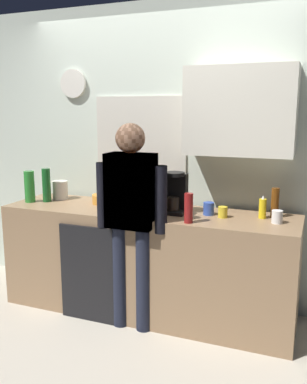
{
  "coord_description": "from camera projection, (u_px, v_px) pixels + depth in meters",
  "views": [
    {
      "loc": [
        1.29,
        -2.79,
        1.69
      ],
      "look_at": [
        0.08,
        0.25,
        1.05
      ],
      "focal_mm": 39.32,
      "sensor_mm": 36.0,
      "label": 1
    }
  ],
  "objects": [
    {
      "name": "cup_white_mug",
      "position": [
        277.0,
        217.0,
        3.05
      ],
      "size": [
        0.08,
        0.08,
        0.09
      ],
      "primitive_type": "cylinder",
      "color": "white",
      "rests_on": "kitchen_counter"
    },
    {
      "name": "bottle_clear_soda",
      "position": [
        30.0,
        187.0,
        3.74
      ],
      "size": [
        0.09,
        0.09,
        0.28
      ],
      "primitive_type": "cylinder",
      "color": "#2D8C33",
      "rests_on": "kitchen_counter"
    },
    {
      "name": "bottle_red_vinegar",
      "position": [
        189.0,
        208.0,
        3.05
      ],
      "size": [
        0.06,
        0.06,
        0.22
      ],
      "primitive_type": "cylinder",
      "color": "maroon",
      "rests_on": "kitchen_counter"
    },
    {
      "name": "cup_yellow_cup",
      "position": [
        223.0,
        212.0,
        3.21
      ],
      "size": [
        0.07,
        0.07,
        0.08
      ],
      "primitive_type": "cylinder",
      "color": "yellow",
      "rests_on": "kitchen_counter"
    },
    {
      "name": "storage_canister",
      "position": [
        60.0,
        190.0,
        3.87
      ],
      "size": [
        0.14,
        0.14,
        0.17
      ],
      "primitive_type": "cylinder",
      "color": "silver",
      "rests_on": "kitchen_counter"
    },
    {
      "name": "person_guest",
      "position": [
        131.0,
        211.0,
        3.16
      ],
      "size": [
        0.57,
        0.22,
        1.6
      ],
      "rotation": [
        0.0,
        0.0,
        2.78
      ],
      "color": "#3F4766",
      "rests_on": "ground_plane"
    },
    {
      "name": "back_wall_assembly",
      "position": [
        174.0,
        149.0,
        3.68
      ],
      "size": [
        4.03,
        0.42,
        2.6
      ],
      "color": "silver",
      "rests_on": "ground_plane"
    },
    {
      "name": "coffee_maker",
      "position": [
        175.0,
        194.0,
        3.36
      ],
      "size": [
        0.2,
        0.2,
        0.33
      ],
      "color": "black",
      "rests_on": "kitchen_counter"
    },
    {
      "name": "bottle_dark_sauce",
      "position": [
        113.0,
        199.0,
        3.44
      ],
      "size": [
        0.06,
        0.06,
        0.18
      ],
      "primitive_type": "cylinder",
      "color": "black",
      "rests_on": "kitchen_counter"
    },
    {
      "name": "bottle_amber_beer",
      "position": [
        275.0,
        203.0,
        3.2
      ],
      "size": [
        0.06,
        0.06,
        0.23
      ],
      "primitive_type": "cylinder",
      "color": "brown",
      "rests_on": "kitchen_counter"
    },
    {
      "name": "cup_blue_mug",
      "position": [
        209.0,
        209.0,
        3.29
      ],
      "size": [
        0.08,
        0.08,
        0.1
      ],
      "primitive_type": "cylinder",
      "color": "#3351B2",
      "rests_on": "kitchen_counter"
    },
    {
      "name": "kitchen_counter",
      "position": [
        147.0,
        261.0,
        3.53
      ],
      "size": [
        2.43,
        0.64,
        0.88
      ],
      "primitive_type": "cube",
      "color": "#937251",
      "rests_on": "ground_plane"
    },
    {
      "name": "mixing_bowl",
      "position": [
        105.0,
        199.0,
        3.7
      ],
      "size": [
        0.22,
        0.22,
        0.08
      ],
      "primitive_type": "cylinder",
      "color": "orange",
      "rests_on": "kitchen_counter"
    },
    {
      "name": "person_at_sink",
      "position": [
        131.0,
        211.0,
        3.16
      ],
      "size": [
        0.57,
        0.22,
        1.6
      ],
      "rotation": [
        0.0,
        0.0,
        0.1
      ],
      "color": "#3F4766",
      "rests_on": "ground_plane"
    },
    {
      "name": "dishwasher_panel",
      "position": [
        92.0,
        275.0,
        3.36
      ],
      "size": [
        0.56,
        0.02,
        0.79
      ],
      "primitive_type": "cube",
      "color": "black",
      "rests_on": "ground_plane"
    },
    {
      "name": "dish_soap",
      "position": [
        263.0,
        208.0,
        3.18
      ],
      "size": [
        0.06,
        0.06,
        0.18
      ],
      "color": "yellow",
      "rests_on": "kitchen_counter"
    },
    {
      "name": "bottle_green_wine",
      "position": [
        46.0,
        185.0,
        3.75
      ],
      "size": [
        0.07,
        0.07,
        0.3
      ],
      "primitive_type": "cylinder",
      "color": "#195923",
      "rests_on": "kitchen_counter"
    },
    {
      "name": "ground_plane",
      "position": [
        132.0,
        326.0,
        3.34
      ],
      "size": [
        8.0,
        8.0,
        0.0
      ],
      "primitive_type": "plane",
      "color": "beige"
    }
  ]
}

